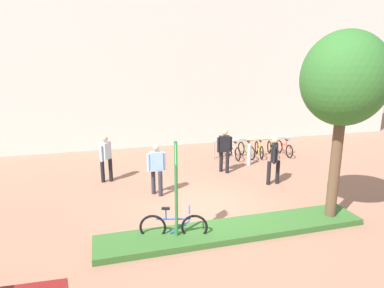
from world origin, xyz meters
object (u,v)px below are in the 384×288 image
Objects in this scene: bollard_steel at (249,155)px; person_shirt_blue at (156,166)px; person_casual_tan at (106,156)px; person_suited_navy at (274,158)px; parking_sign_post at (176,178)px; person_suited_dark at (224,148)px; tree_sidewalk at (344,80)px; bike_at_sign at (174,227)px; bike_rack_cluster at (253,149)px.

bollard_steel is 4.85m from person_shirt_blue.
person_suited_navy is at bearing -18.12° from person_casual_tan.
bollard_steel is (4.36, 5.20, -1.19)m from parking_sign_post.
tree_sidewalk is at bearing -74.41° from person_suited_dark.
person_shirt_blue is (1.54, -1.73, 0.00)m from person_casual_tan.
person_suited_navy is at bearing -93.71° from bollard_steel.
bike_at_sign reaches higher than bike_rack_cluster.
person_suited_dark reaches higher than bike_rack_cluster.
parking_sign_post is 5.16m from person_suited_navy.
parking_sign_post is 1.46× the size of person_casual_tan.
person_shirt_blue is (-4.16, 0.14, 0.00)m from person_suited_navy.
parking_sign_post is 1.30m from bike_at_sign.
parking_sign_post reaches higher than person_shirt_blue.
person_shirt_blue is (-4.31, -2.16, 0.53)m from bollard_steel.
person_suited_dark is at bearing 27.92° from person_shirt_blue.
person_suited_dark is at bearing -156.42° from bollard_steel.
parking_sign_post is at bearing -128.83° from bike_rack_cluster.
tree_sidewalk reaches higher than person_shirt_blue.
bike_at_sign is at bearing 116.50° from parking_sign_post.
person_shirt_blue is (0.05, 3.04, -0.66)m from parking_sign_post.
bike_at_sign is (-4.37, 0.18, -3.47)m from tree_sidewalk.
bike_at_sign is at bearing -129.55° from bike_rack_cluster.
bike_rack_cluster is 2.18× the size of person_shirt_blue.
bike_at_sign is 0.44× the size of bike_rack_cluster.
person_suited_navy reaches higher than bike_rack_cluster.
tree_sidewalk is 7.30m from bike_rack_cluster.
person_suited_dark is (-1.20, 1.71, 0.00)m from person_suited_navy.
tree_sidewalk is 2.94× the size of person_suited_dark.
person_suited_navy reaches higher than bollard_steel.
parking_sign_post is 1.54× the size of bike_at_sign.
tree_sidewalk reaches higher than bike_at_sign.
person_suited_navy and person_casual_tan have the same top height.
parking_sign_post reaches higher than person_suited_navy.
tree_sidewalk is 8.07m from person_casual_tan.
parking_sign_post is at bearing -145.47° from person_suited_navy.
person_suited_dark is 4.50m from person_casual_tan.
bollard_steel is 0.52× the size of person_shirt_blue.
tree_sidewalk reaches higher than bollard_steel.
tree_sidewalk is 4.11m from person_suited_navy.
person_shirt_blue reaches higher than bike_rack_cluster.
tree_sidewalk reaches higher than person_suited_navy.
bike_at_sign is at bearing 177.70° from tree_sidewalk.
bike_at_sign is 4.92m from person_casual_tan.
person_suited_dark is at bearing 56.83° from parking_sign_post.
person_suited_dark is (-1.31, 4.68, -2.83)m from tree_sidewalk.
tree_sidewalk reaches higher than bike_rack_cluster.
person_casual_tan reaches higher than bollard_steel.
bollard_steel is at bearing 89.50° from tree_sidewalk.
person_shirt_blue is at bearing -146.96° from bike_rack_cluster.
tree_sidewalk is 2.94× the size of person_suited_navy.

